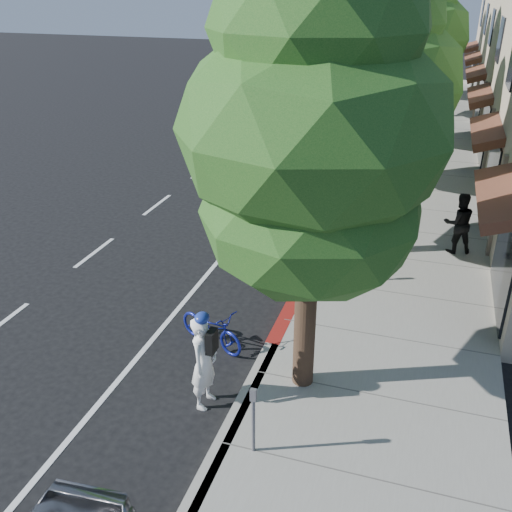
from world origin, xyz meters
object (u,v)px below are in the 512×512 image
at_px(street_tree_1, 365,87).
at_px(street_tree_3, 404,39).
at_px(dark_suv_far, 347,102).
at_px(pedestrian, 459,223).
at_px(street_tree_4, 414,28).
at_px(silver_suv, 302,205).
at_px(street_tree_5, 419,27).
at_px(cyclist, 204,362).
at_px(street_tree_2, 388,79).
at_px(street_tree_0, 313,136).
at_px(dark_sedan, 342,140).
at_px(bicycle, 211,327).
at_px(white_pickup, 376,108).

bearing_deg(street_tree_1, street_tree_3, 90.00).
height_order(dark_suv_far, pedestrian, pedestrian).
height_order(street_tree_4, pedestrian, street_tree_4).
bearing_deg(silver_suv, street_tree_5, 79.12).
xyz_separation_m(silver_suv, dark_suv_far, (-1.27, 16.00, 0.04)).
xyz_separation_m(street_tree_1, cyclist, (-1.60, -7.00, -3.77)).
relative_size(street_tree_2, pedestrian, 3.83).
relative_size(cyclist, pedestrian, 1.07).
distance_m(street_tree_2, street_tree_5, 18.00).
xyz_separation_m(street_tree_3, pedestrian, (2.76, -11.10, -3.71)).
xyz_separation_m(street_tree_1, street_tree_4, (0.00, 18.00, 0.03)).
xyz_separation_m(street_tree_0, dark_sedan, (-2.02, 15.76, -4.18)).
height_order(street_tree_0, street_tree_1, street_tree_0).
bearing_deg(street_tree_1, cyclist, -102.88).
relative_size(street_tree_5, cyclist, 3.89).
bearing_deg(bicycle, dark_sedan, 22.51).
xyz_separation_m(street_tree_3, dark_suv_far, (-3.10, 5.50, -3.88)).
bearing_deg(street_tree_2, silver_suv, -112.14).
distance_m(street_tree_0, street_tree_3, 18.00).
bearing_deg(silver_suv, street_tree_4, 77.44).
relative_size(street_tree_3, dark_sedan, 1.77).
relative_size(street_tree_0, silver_suv, 1.36).
bearing_deg(cyclist, silver_suv, 6.23).
bearing_deg(white_pickup, silver_suv, -98.28).
xyz_separation_m(street_tree_0, pedestrian, (2.76, 6.90, -3.90)).
bearing_deg(street_tree_2, white_pickup, 97.38).
height_order(street_tree_4, silver_suv, street_tree_4).
distance_m(street_tree_0, street_tree_5, 30.01).
distance_m(cyclist, pedestrian, 9.02).
distance_m(street_tree_3, street_tree_4, 6.00).
height_order(street_tree_1, dark_suv_far, street_tree_1).
distance_m(street_tree_5, white_pickup, 8.00).
distance_m(street_tree_2, silver_suv, 5.81).
height_order(street_tree_1, street_tree_2, street_tree_1).
bearing_deg(cyclist, bicycle, 22.95).
bearing_deg(bicycle, street_tree_4, 17.78).
xyz_separation_m(street_tree_0, street_tree_3, (0.00, 18.00, -0.19)).
xyz_separation_m(street_tree_0, street_tree_5, (-0.00, 30.00, -0.60)).
bearing_deg(pedestrian, street_tree_1, 0.91).
height_order(street_tree_2, street_tree_3, street_tree_3).
bearing_deg(street_tree_3, dark_sedan, -131.95).
distance_m(street_tree_5, silver_suv, 22.85).
distance_m(street_tree_1, street_tree_5, 24.00).
bearing_deg(white_pickup, street_tree_2, -89.40).
bearing_deg(street_tree_4, street_tree_1, -90.00).
distance_m(cyclist, dark_sedan, 16.76).
xyz_separation_m(street_tree_5, silver_suv, (-1.83, -22.50, -3.52)).
bearing_deg(street_tree_1, silver_suv, 140.68).
bearing_deg(dark_suv_far, street_tree_3, -62.68).
bearing_deg(silver_suv, cyclist, -94.67).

